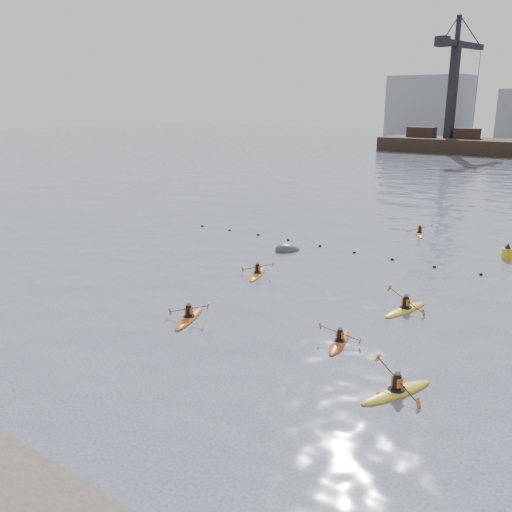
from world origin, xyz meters
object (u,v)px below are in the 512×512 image
object	(u,v)px
mooring_buoy	(288,251)
kayaker_0	(189,317)
kayaker_3	(405,309)
kayaker_4	(340,341)
kayaker_2	(258,274)
nav_buoy	(507,254)
kayaker_1	(396,391)
kayaker_5	(419,233)

from	to	relation	value
mooring_buoy	kayaker_0	bearing A→B (deg)	-77.99
kayaker_3	kayaker_4	xyz separation A→B (m)	(-0.97, -5.74, -0.01)
kayaker_3	mooring_buoy	distance (m)	13.38
kayaker_0	kayaker_4	xyz separation A→B (m)	(7.65, 1.93, -0.01)
kayaker_2	nav_buoy	world-z (taller)	nav_buoy
kayaker_0	mooring_buoy	xyz separation A→B (m)	(-3.03, 14.25, -0.10)
kayaker_1	kayaker_3	size ratio (longest dim) A/B	0.98
kayaker_2	kayaker_3	size ratio (longest dim) A/B	0.90
kayaker_1	mooring_buoy	distance (m)	20.94
kayaker_0	nav_buoy	distance (m)	24.05
kayaker_4	mooring_buoy	size ratio (longest dim) A/B	1.51
kayaker_0	mooring_buoy	size ratio (longest dim) A/B	1.66
kayaker_0	kayaker_5	xyz separation A→B (m)	(3.21, 25.13, -0.01)
kayaker_1	kayaker_3	bearing A→B (deg)	133.09
kayaker_3	kayaker_5	distance (m)	18.27
kayaker_4	mooring_buoy	world-z (taller)	kayaker_4
kayaker_0	kayaker_4	bearing A→B (deg)	-5.92
mooring_buoy	kayaker_5	bearing A→B (deg)	60.17
kayaker_0	kayaker_5	world-z (taller)	kayaker_0
kayaker_0	kayaker_2	size ratio (longest dim) A/B	1.06
kayaker_1	kayaker_3	world-z (taller)	kayaker_1
mooring_buoy	kayaker_4	bearing A→B (deg)	-49.07
kayaker_1	kayaker_3	distance (m)	8.98
kayaker_1	mooring_buoy	world-z (taller)	kayaker_1
kayaker_2	mooring_buoy	xyz separation A→B (m)	(-1.59, 6.16, -0.10)
kayaker_1	kayaker_5	size ratio (longest dim) A/B	1.15
kayaker_0	kayaker_1	size ratio (longest dim) A/B	0.97
kayaker_4	nav_buoy	distance (m)	19.80
kayaker_1	kayaker_2	xyz separation A→B (m)	(-12.94, 8.92, -0.01)
mooring_buoy	kayaker_3	bearing A→B (deg)	-29.43
kayaker_1	kayaker_5	xyz separation A→B (m)	(-8.29, 25.96, -0.01)
kayaker_4	kayaker_2	bearing A→B (deg)	-46.85
kayaker_1	mooring_buoy	xyz separation A→B (m)	(-14.53, 15.08, -0.11)
kayaker_0	nav_buoy	xyz separation A→B (m)	(10.83, 21.48, 0.30)
nav_buoy	kayaker_0	bearing A→B (deg)	-116.76
kayaker_0	kayaker_3	xyz separation A→B (m)	(8.62, 7.68, 0.00)
kayaker_5	kayaker_0	bearing A→B (deg)	-122.44
kayaker_1	kayaker_3	xyz separation A→B (m)	(-2.88, 8.51, -0.00)
nav_buoy	kayaker_3	bearing A→B (deg)	-99.10
kayaker_1	nav_buoy	world-z (taller)	kayaker_1
kayaker_5	mooring_buoy	size ratio (longest dim) A/B	1.49
kayaker_0	kayaker_2	bearing A→B (deg)	79.99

